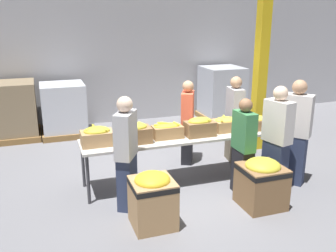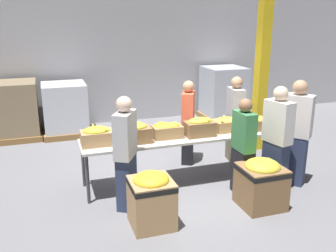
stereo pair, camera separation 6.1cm
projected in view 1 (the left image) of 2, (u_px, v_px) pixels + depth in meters
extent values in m
plane|color=slate|center=(181.00, 180.00, 6.31)|extent=(30.00, 30.00, 0.00)
cube|color=#A8A8AD|center=(125.00, 43.00, 9.35)|extent=(16.00, 0.08, 4.00)
cube|color=beige|center=(182.00, 137.00, 6.09)|extent=(3.27, 0.73, 0.04)
cylinder|color=#38383D|center=(88.00, 180.00, 5.43)|extent=(0.05, 0.05, 0.76)
cylinder|color=#38383D|center=(274.00, 155.00, 6.42)|extent=(0.05, 0.05, 0.76)
cylinder|color=#38383D|center=(83.00, 165.00, 5.99)|extent=(0.05, 0.05, 0.76)
cylinder|color=#38383D|center=(255.00, 144.00, 6.97)|extent=(0.05, 0.05, 0.76)
cube|color=tan|center=(97.00, 138.00, 5.63)|extent=(0.48, 0.33, 0.21)
ellipsoid|color=gold|center=(97.00, 131.00, 5.59)|extent=(0.39, 0.29, 0.13)
ellipsoid|color=gold|center=(102.00, 129.00, 5.56)|extent=(0.17, 0.19, 0.06)
ellipsoid|color=gold|center=(93.00, 126.00, 5.65)|extent=(0.05, 0.16, 0.05)
ellipsoid|color=gold|center=(92.00, 129.00, 5.54)|extent=(0.19, 0.11, 0.05)
cube|color=olive|center=(135.00, 135.00, 5.73)|extent=(0.48, 0.31, 0.24)
ellipsoid|color=gold|center=(135.00, 127.00, 5.69)|extent=(0.38, 0.27, 0.14)
ellipsoid|color=gold|center=(139.00, 124.00, 5.73)|extent=(0.13, 0.20, 0.04)
ellipsoid|color=gold|center=(139.00, 123.00, 5.78)|extent=(0.04, 0.15, 0.03)
ellipsoid|color=gold|center=(140.00, 124.00, 5.70)|extent=(0.17, 0.11, 0.04)
ellipsoid|color=gold|center=(139.00, 124.00, 5.69)|extent=(0.12, 0.18, 0.05)
cube|color=#A37A4C|center=(167.00, 132.00, 5.96)|extent=(0.47, 0.27, 0.19)
ellipsoid|color=yellow|center=(167.00, 126.00, 5.93)|extent=(0.43, 0.23, 0.07)
ellipsoid|color=yellow|center=(163.00, 123.00, 5.93)|extent=(0.19, 0.13, 0.04)
ellipsoid|color=yellow|center=(176.00, 123.00, 5.96)|extent=(0.06, 0.18, 0.04)
ellipsoid|color=yellow|center=(159.00, 125.00, 5.88)|extent=(0.17, 0.09, 0.05)
cube|color=olive|center=(200.00, 129.00, 6.05)|extent=(0.47, 0.29, 0.24)
ellipsoid|color=gold|center=(200.00, 121.00, 6.01)|extent=(0.39, 0.24, 0.12)
ellipsoid|color=gold|center=(203.00, 119.00, 6.03)|extent=(0.19, 0.11, 0.04)
ellipsoid|color=gold|center=(205.00, 119.00, 6.01)|extent=(0.10, 0.20, 0.05)
cube|color=#A37A4C|center=(226.00, 125.00, 6.32)|extent=(0.46, 0.33, 0.19)
ellipsoid|color=yellow|center=(227.00, 120.00, 6.30)|extent=(0.40, 0.29, 0.08)
ellipsoid|color=yellow|center=(222.00, 120.00, 6.18)|extent=(0.12, 0.19, 0.05)
ellipsoid|color=yellow|center=(221.00, 118.00, 6.35)|extent=(0.16, 0.14, 0.04)
ellipsoid|color=yellow|center=(224.00, 116.00, 6.34)|extent=(0.10, 0.16, 0.05)
cube|color=olive|center=(257.00, 124.00, 6.41)|extent=(0.46, 0.30, 0.18)
ellipsoid|color=yellow|center=(258.00, 119.00, 6.39)|extent=(0.41, 0.26, 0.09)
ellipsoid|color=yellow|center=(264.00, 118.00, 6.38)|extent=(0.14, 0.10, 0.04)
ellipsoid|color=yellow|center=(255.00, 118.00, 6.35)|extent=(0.18, 0.16, 0.05)
cube|color=#2D3856|center=(292.00, 159.00, 6.13)|extent=(0.42, 0.44, 0.82)
cube|color=silver|center=(297.00, 115.00, 5.92)|extent=(0.47, 0.50, 0.68)
sphere|color=tan|center=(300.00, 87.00, 5.79)|extent=(0.23, 0.23, 0.23)
cube|color=#2D3856|center=(274.00, 165.00, 5.92)|extent=(0.29, 0.42, 0.79)
cube|color=silver|center=(278.00, 122.00, 5.71)|extent=(0.32, 0.49, 0.65)
sphere|color=beige|center=(281.00, 93.00, 5.58)|extent=(0.22, 0.22, 0.22)
cube|color=black|center=(187.00, 143.00, 7.00)|extent=(0.33, 0.40, 0.74)
cube|color=#EA5B3D|center=(188.00, 109.00, 6.81)|extent=(0.37, 0.47, 0.61)
sphere|color=tan|center=(188.00, 86.00, 6.69)|extent=(0.21, 0.21, 0.21)
cube|color=black|center=(242.00, 171.00, 5.78)|extent=(0.20, 0.35, 0.72)
cube|color=#387A47|center=(244.00, 131.00, 5.60)|extent=(0.21, 0.41, 0.59)
sphere|color=#896042|center=(246.00, 105.00, 5.48)|extent=(0.20, 0.20, 0.20)
cube|color=#6B604C|center=(233.00, 141.00, 7.12)|extent=(0.25, 0.39, 0.76)
cube|color=#B2B2B7|center=(235.00, 105.00, 6.92)|extent=(0.28, 0.46, 0.63)
sphere|color=tan|center=(236.00, 82.00, 6.80)|extent=(0.22, 0.22, 0.22)
cube|color=#2D3856|center=(127.00, 182.00, 5.34)|extent=(0.36, 0.42, 0.78)
cube|color=#B2B2B7|center=(126.00, 135.00, 5.14)|extent=(0.41, 0.49, 0.64)
sphere|color=beige|center=(125.00, 104.00, 5.01)|extent=(0.22, 0.22, 0.22)
cube|color=tan|center=(153.00, 203.00, 4.89)|extent=(0.55, 0.55, 0.64)
cube|color=black|center=(152.00, 185.00, 4.81)|extent=(0.55, 0.55, 0.07)
ellipsoid|color=gold|center=(152.00, 180.00, 4.79)|extent=(0.47, 0.47, 0.19)
cube|color=olive|center=(261.00, 186.00, 5.40)|extent=(0.59, 0.59, 0.61)
cube|color=black|center=(262.00, 170.00, 5.33)|extent=(0.59, 0.59, 0.07)
ellipsoid|color=gold|center=(263.00, 166.00, 5.31)|extent=(0.50, 0.50, 0.21)
cube|color=gold|center=(262.00, 51.00, 7.28)|extent=(0.21, 0.21, 4.00)
cube|color=olive|center=(16.00, 135.00, 8.46)|extent=(1.07, 1.07, 0.13)
cube|color=#897556|center=(13.00, 108.00, 8.28)|extent=(0.98, 0.98, 1.14)
cube|color=olive|center=(66.00, 132.00, 8.72)|extent=(1.04, 1.04, 0.13)
cube|color=silver|center=(63.00, 107.00, 8.55)|extent=(0.96, 0.96, 1.06)
cube|color=olive|center=(221.00, 116.00, 10.06)|extent=(1.08, 1.08, 0.13)
cube|color=#B2B7C1|center=(222.00, 91.00, 9.86)|extent=(0.99, 0.99, 1.25)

